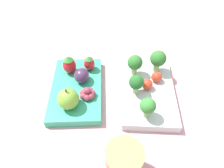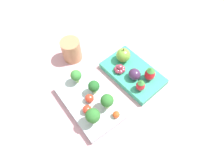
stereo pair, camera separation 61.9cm
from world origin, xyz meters
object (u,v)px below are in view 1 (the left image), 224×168
bento_box_fruit (77,89)px  broccoli_floret_3 (136,83)px  broccoli_floret_0 (135,63)px  grape_cluster (88,93)px  broccoli_floret_1 (158,59)px  cherry_tomato_1 (147,83)px  cherry_tomato_0 (157,77)px  cherry_tomato_2 (133,61)px  strawberry_0 (69,65)px  apple (68,99)px  bento_box_savoury (148,90)px  broccoli_floret_2 (148,106)px  drinking_cup (124,162)px  plum (82,76)px  strawberry_1 (89,63)px

bento_box_fruit → broccoli_floret_3: 0.15m
broccoli_floret_0 → grape_cluster: 0.14m
broccoli_floret_1 → cherry_tomato_1: (0.06, -0.03, -0.03)m
broccoli_floret_3 → cherry_tomato_0: size_ratio=1.96×
cherry_tomato_2 → strawberry_0: (0.04, -0.16, 0.01)m
cherry_tomato_1 → broccoli_floret_1: bearing=154.1°
strawberry_0 → broccoli_floret_1: bearing=93.0°
apple → strawberry_0: (-0.11, -0.02, 0.00)m
bento_box_fruit → strawberry_0: size_ratio=4.07×
broccoli_floret_3 → cherry_tomato_2: size_ratio=2.56×
bento_box_savoury → broccoli_floret_0: size_ratio=3.76×
broccoli_floret_1 → broccoli_floret_0: bearing=-76.7°
broccoli_floret_2 → cherry_tomato_0: broccoli_floret_2 is taller
bento_box_fruit → drinking_cup: bearing=31.7°
cherry_tomato_1 → broccoli_floret_0: bearing=-147.1°
apple → strawberry_0: apple is taller
broccoli_floret_2 → cherry_tomato_0: bearing=162.5°
bento_box_savoury → broccoli_floret_2: 0.09m
bento_box_fruit → drinking_cup: (0.18, 0.11, 0.03)m
broccoli_floret_3 → cherry_tomato_2: bearing=-178.5°
broccoli_floret_2 → drinking_cup: size_ratio=0.67×
broccoli_floret_1 → plum: (0.04, -0.18, -0.02)m
bento_box_savoury → cherry_tomato_2: (-0.08, -0.03, 0.02)m
bento_box_fruit → strawberry_0: 0.07m
drinking_cup → plum: bearing=-153.6°
broccoli_floret_2 → cherry_tomato_1: broccoli_floret_2 is taller
plum → grape_cluster: size_ratio=1.05×
strawberry_0 → cherry_tomato_1: bearing=76.4°
broccoli_floret_3 → strawberry_0: 0.18m
apple → broccoli_floret_0: bearing=125.8°
apple → drinking_cup: size_ratio=0.73×
cherry_tomato_1 → apple: apple is taller
broccoli_floret_0 → strawberry_0: broccoli_floret_0 is taller
broccoli_floret_1 → cherry_tomato_2: bearing=-113.4°
bento_box_savoury → broccoli_floret_0: 0.07m
cherry_tomato_2 → strawberry_0: size_ratio=0.39×
cherry_tomato_1 → strawberry_1: 0.15m
broccoli_floret_3 → grape_cluster: 0.11m
strawberry_1 → bento_box_savoury: bearing=68.1°
broccoli_floret_0 → broccoli_floret_3: size_ratio=1.10×
cherry_tomato_0 → cherry_tomato_2: cherry_tomato_0 is taller
broccoli_floret_0 → plum: (0.03, -0.13, -0.02)m
broccoli_floret_1 → strawberry_1: bearing=-90.1°
cherry_tomato_2 → strawberry_1: 0.12m
bento_box_fruit → plum: size_ratio=5.26×
broccoli_floret_1 → apple: 0.23m
cherry_tomato_2 → plum: plum is taller
apple → bento_box_fruit: bearing=175.0°
broccoli_floret_2 → broccoli_floret_3: bearing=-162.3°
broccoli_floret_3 → apple: size_ratio=0.93×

